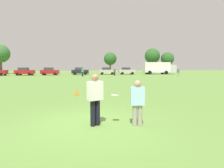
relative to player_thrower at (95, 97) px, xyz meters
name	(u,v)px	position (x,y,z in m)	size (l,w,h in m)	color
ground_plane	(90,123)	(-0.15, 0.29, -0.98)	(196.69, 196.69, 0.00)	#608C3D
player_thrower	(95,97)	(0.00, 0.00, 0.00)	(0.55, 0.46, 1.74)	black
player_defender	(137,101)	(1.39, -0.28, -0.12)	(0.50, 0.35, 1.54)	gray
frisbee	(115,95)	(0.67, -0.03, 0.05)	(0.27, 0.27, 0.08)	white
traffic_cone	(77,92)	(-0.62, 7.19, -0.75)	(0.32, 0.32, 0.48)	#D8590C
parked_car_mid_left	(24,71)	(-12.44, 41.13, -0.06)	(4.33, 2.47, 1.82)	maroon
parked_car_center	(50,71)	(-6.90, 41.49, -0.06)	(4.33, 2.47, 1.82)	maroon
parked_car_mid_right	(80,71)	(0.26, 42.41, -0.06)	(4.33, 2.47, 1.82)	black
parked_car_near_right	(107,71)	(7.02, 42.28, -0.06)	(4.33, 2.47, 1.82)	#B7AD99
parked_car_far_right	(127,71)	(12.29, 42.47, -0.06)	(4.33, 2.47, 1.82)	#B7AD99
box_truck	(159,68)	(21.08, 42.24, 0.77)	(8.66, 3.43, 3.18)	white
bystander_sideline_watcher	(178,72)	(20.73, 31.47, -0.06)	(0.45, 0.26, 1.63)	gray
bystander_far_jogger	(82,72)	(0.61, 33.73, -0.04)	(0.52, 0.40, 1.67)	#1E234C
bystander_field_marshal	(115,71)	(7.86, 36.32, -0.02)	(0.54, 0.50, 1.70)	black
tree_east_birch	(0,54)	(-21.17, 51.85, 4.62)	(5.01, 5.01, 8.14)	brown
tree_east_oak	(110,59)	(9.85, 53.47, 3.49)	(4.00, 4.00, 6.50)	brown
tree_far_east_pine	(152,56)	(23.22, 52.11, 4.41)	(4.82, 4.82, 7.83)	brown
tree_far_west_pine	(167,59)	(27.57, 50.36, 3.55)	(4.05, 4.05, 6.58)	brown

